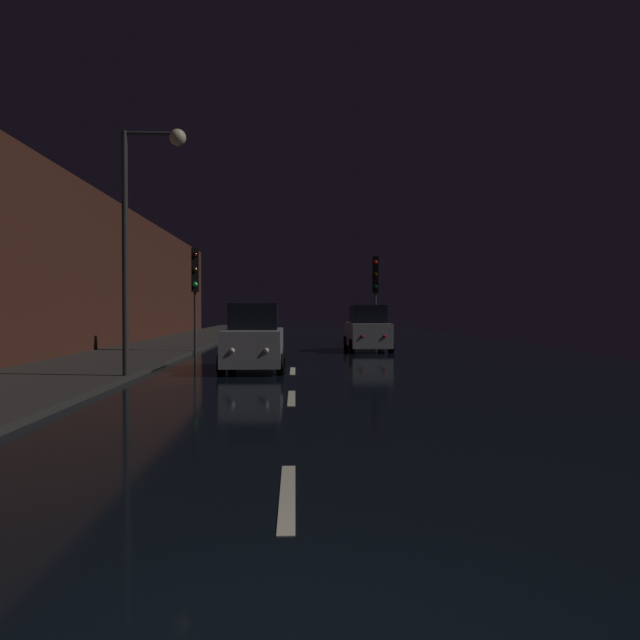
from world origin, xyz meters
The scene contains 9 objects.
ground centered at (0.00, 24.50, -0.01)m, with size 25.47×84.00×0.02m, color black.
sidewalk_left centered at (-6.53, 24.50, 0.07)m, with size 4.40×84.00×0.15m, color #33302D.
building_facade_left centered at (-9.13, 21.00, 3.65)m, with size 0.80×63.00×7.30m, color #472319.
lane_centerline centered at (0.00, 9.28, 0.01)m, with size 0.16×14.42×0.01m.
traffic_light_far_left centered at (-4.23, 22.52, 3.30)m, with size 0.37×0.48×4.58m.
traffic_light_far_right centered at (4.23, 27.32, 3.38)m, with size 0.34×0.47×4.68m.
streetlamp_overhead centered at (-3.95, 12.83, 4.49)m, with size 1.70×0.44×6.70m.
car_approaching_headlights centered at (-1.22, 15.68, 0.96)m, with size 1.93×4.17×2.10m.
car_parked_right_far centered at (3.43, 24.16, 0.97)m, with size 1.95×4.22×2.12m.
Camera 1 is at (0.08, -2.97, 1.89)m, focal length 33.00 mm.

